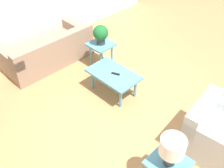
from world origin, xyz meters
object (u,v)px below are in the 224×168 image
(sofa, at_px, (49,51))
(coffee_table, at_px, (113,76))
(side_table_plant, at_px, (101,47))
(table_lamp, at_px, (172,148))
(side_table_lamp, at_px, (168,166))
(potted_plant, at_px, (101,34))
(armchair, at_px, (213,132))

(sofa, xyz_separation_m, coffee_table, (-1.70, -0.28, 0.12))
(side_table_plant, distance_m, table_lamp, 3.00)
(side_table_plant, height_order, side_table_lamp, same)
(potted_plant, bearing_deg, armchair, 173.37)
(side_table_plant, bearing_deg, side_table_lamp, 153.23)
(coffee_table, relative_size, side_table_lamp, 1.78)
(sofa, height_order, side_table_plant, sofa)
(side_table_lamp, xyz_separation_m, table_lamp, (0.00, 0.00, 0.38))
(side_table_lamp, bearing_deg, coffee_table, -25.65)
(table_lamp, bearing_deg, potted_plant, -26.77)
(armchair, height_order, side_table_plant, armchair)
(table_lamp, bearing_deg, side_table_plant, -26.77)
(armchair, xyz_separation_m, coffee_table, (1.95, 0.13, 0.07))
(coffee_table, bearing_deg, side_table_lamp, 154.35)
(coffee_table, height_order, potted_plant, potted_plant)
(coffee_table, height_order, side_table_plant, side_table_plant)
(sofa, height_order, table_lamp, table_lamp)
(potted_plant, relative_size, table_lamp, 0.94)
(armchair, xyz_separation_m, potted_plant, (2.76, -0.32, 0.44))
(armchair, bearing_deg, coffee_table, 88.42)
(coffee_table, xyz_separation_m, table_lamp, (-1.85, 0.89, 0.43))
(potted_plant, bearing_deg, sofa, 39.65)
(side_table_lamp, bearing_deg, armchair, -95.90)
(sofa, relative_size, potted_plant, 4.65)
(coffee_table, distance_m, potted_plant, 1.00)
(coffee_table, bearing_deg, sofa, 9.40)
(table_lamp, bearing_deg, armchair, -95.90)
(table_lamp, bearing_deg, side_table_lamp, 0.00)
(armchair, bearing_deg, side_table_plant, 77.89)
(potted_plant, bearing_deg, table_lamp, 153.23)
(armchair, height_order, side_table_lamp, armchair)
(coffee_table, bearing_deg, armchair, -176.10)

